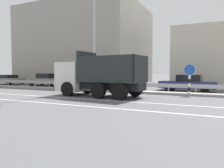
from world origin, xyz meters
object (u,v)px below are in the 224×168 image
at_px(parked_car_3, 78,81).
at_px(parked_car_2, 46,80).
at_px(parked_car_1, 9,80).
at_px(street_lamp_1, 94,24).
at_px(parked_car_4, 123,82).
at_px(dump_truck, 90,79).
at_px(parked_car_5, 188,83).
at_px(median_road_sign, 189,78).

bearing_deg(parked_car_3, parked_car_2, -95.79).
distance_m(parked_car_1, parked_car_2, 6.33).
height_order(street_lamp_1, parked_car_4, street_lamp_1).
height_order(dump_truck, parked_car_2, dump_truck).
relative_size(street_lamp_1, parked_car_3, 2.74).
height_order(parked_car_2, parked_car_3, parked_car_2).
relative_size(parked_car_2, parked_car_5, 0.98).
xyz_separation_m(street_lamp_1, parked_car_5, (7.57, 3.46, -5.19)).
bearing_deg(dump_truck, parked_car_2, 61.32).
xyz_separation_m(dump_truck, parked_car_4, (-0.14, 6.49, -0.51)).
xyz_separation_m(parked_car_3, parked_car_5, (11.90, -0.27, 0.00)).
distance_m(dump_truck, median_road_sign, 7.36).
xyz_separation_m(parked_car_1, parked_car_3, (11.10, -0.00, 0.05)).
height_order(median_road_sign, parked_car_2, median_road_sign).
bearing_deg(street_lamp_1, parked_car_4, 68.90).
relative_size(dump_truck, median_road_sign, 2.90).
bearing_deg(parked_car_4, parked_car_1, 88.40).
height_order(parked_car_3, parked_car_4, parked_car_4).
relative_size(median_road_sign, parked_car_2, 0.49).
bearing_deg(street_lamp_1, parked_car_2, 156.94).
height_order(parked_car_1, parked_car_2, parked_car_2).
distance_m(dump_truck, street_lamp_1, 5.78).
relative_size(street_lamp_1, parked_car_4, 2.81).
distance_m(dump_truck, parked_car_1, 18.21).
xyz_separation_m(median_road_sign, parked_car_1, (-23.47, 3.48, -0.58)).
distance_m(dump_truck, parked_car_4, 6.51).
distance_m(parked_car_3, parked_car_5, 11.90).
relative_size(dump_truck, parked_car_1, 1.68).
distance_m(street_lamp_1, parked_car_3, 7.72).
bearing_deg(parked_car_4, dump_truck, -179.38).
xyz_separation_m(median_road_sign, parked_car_5, (-0.47, 3.21, -0.53)).
bearing_deg(parked_car_3, parked_car_4, 83.11).
height_order(parked_car_2, parked_car_4, parked_car_2).
bearing_deg(dump_truck, parked_car_1, 72.70).
bearing_deg(parked_car_5, dump_truck, 140.29).
xyz_separation_m(street_lamp_1, parked_car_1, (-15.43, 3.73, -5.24)).
relative_size(street_lamp_1, parked_car_1, 2.72).
bearing_deg(median_road_sign, parked_car_5, 98.35).
relative_size(median_road_sign, parked_car_4, 0.60).
relative_size(parked_car_3, parked_car_5, 0.82).
bearing_deg(median_road_sign, street_lamp_1, -178.22).
distance_m(parked_car_3, parked_car_4, 5.66).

